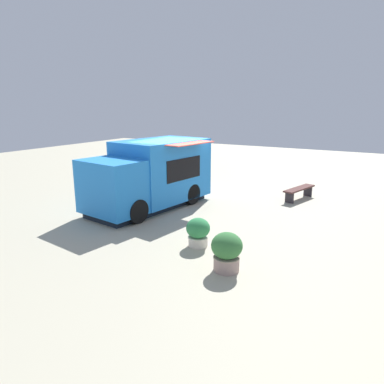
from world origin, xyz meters
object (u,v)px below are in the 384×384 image
object	(u,v)px
food_truck	(151,176)
plaza_bench	(299,190)
planter_flowering_near	(227,251)
person_customer	(154,176)
planter_flowering_far	(198,231)

from	to	relation	value
food_truck	plaza_bench	distance (m)	5.95
planter_flowering_near	plaza_bench	distance (m)	7.17
planter_flowering_near	plaza_bench	bearing A→B (deg)	-178.95
person_customer	plaza_bench	bearing A→B (deg)	94.40
person_customer	food_truck	bearing A→B (deg)	34.92
food_truck	plaza_bench	bearing A→B (deg)	130.62
person_customer	planter_flowering_far	bearing A→B (deg)	44.69
person_customer	plaza_bench	xyz separation A→B (m)	(-0.52, 6.79, 0.02)
food_truck	person_customer	size ratio (longest dim) A/B	5.80
food_truck	planter_flowering_far	world-z (taller)	food_truck
person_customer	planter_flowering_far	distance (m)	8.04
planter_flowering_far	person_customer	bearing A→B (deg)	-135.31
food_truck	planter_flowering_far	distance (m)	4.18
planter_flowering_near	planter_flowering_far	bearing A→B (deg)	-126.23
person_customer	planter_flowering_near	bearing A→B (deg)	46.17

